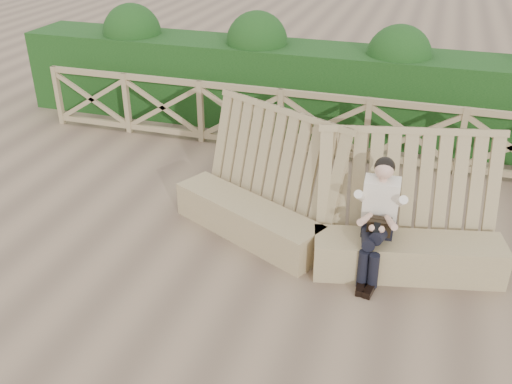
% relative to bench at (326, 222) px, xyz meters
% --- Properties ---
extents(ground, '(60.00, 60.00, 0.00)m').
position_rel_bench_xyz_m(ground, '(-0.61, -0.81, -0.40)').
color(ground, brown).
rests_on(ground, ground).
extents(bench, '(4.19, 1.62, 1.59)m').
position_rel_bench_xyz_m(bench, '(0.00, 0.00, 0.00)').
color(bench, '#8C7650').
rests_on(bench, ground).
extents(woman, '(0.41, 0.85, 1.41)m').
position_rel_bench_xyz_m(woman, '(0.62, -0.25, 0.36)').
color(woman, black).
rests_on(woman, ground).
extents(guardrail, '(10.10, 0.09, 1.10)m').
position_rel_bench_xyz_m(guardrail, '(-0.61, 2.69, 0.15)').
color(guardrail, '#8A7550').
rests_on(guardrail, ground).
extents(hedge, '(12.00, 1.20, 1.50)m').
position_rel_bench_xyz_m(hedge, '(-0.61, 3.89, 0.35)').
color(hedge, black).
rests_on(hedge, ground).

